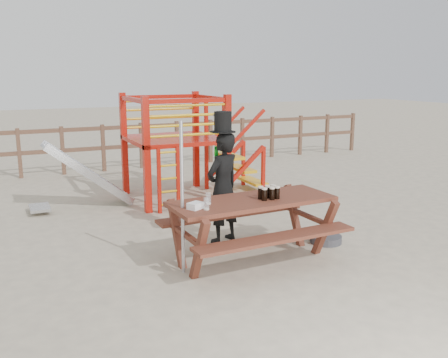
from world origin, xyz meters
TOP-DOWN VIEW (x-y plane):
  - ground at (0.00, 0.00)m, footprint 60.00×60.00m
  - back_fence at (0.00, 7.00)m, footprint 15.09×0.09m
  - playground_fort at (0.12, 3.58)m, footprint 4.71×1.84m
  - picnic_table at (-0.01, -0.07)m, footprint 2.27×1.60m
  - man_with_hat at (-0.04, 0.79)m, footprint 0.71×0.60m
  - metal_pole at (-1.01, -0.07)m, footprint 0.04×0.04m
  - parasol_base at (1.34, 0.07)m, footprint 0.47×0.47m
  - paper_bag at (-0.88, -0.19)m, footprint 0.22×0.21m
  - stout_pints at (0.20, -0.15)m, footprint 0.28×0.19m
  - empty_glasses at (-0.71, -0.18)m, footprint 0.20×0.30m

SIDE VIEW (x-z plane):
  - ground at x=0.00m, z-range 0.00..0.00m
  - parasol_base at x=1.34m, z-range -0.04..0.16m
  - picnic_table at x=-0.01m, z-range 0.11..0.97m
  - back_fence at x=0.00m, z-range 0.14..1.34m
  - man_with_hat at x=-0.04m, z-range -0.10..1.86m
  - paper_bag at x=-0.88m, z-range 0.86..0.94m
  - empty_glasses at x=-0.71m, z-range 0.85..1.00m
  - stout_pints at x=0.20m, z-range 0.86..1.03m
  - metal_pole at x=-1.01m, z-range 0.00..1.95m
  - playground_fort at x=0.12m, z-range 0.02..2.12m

